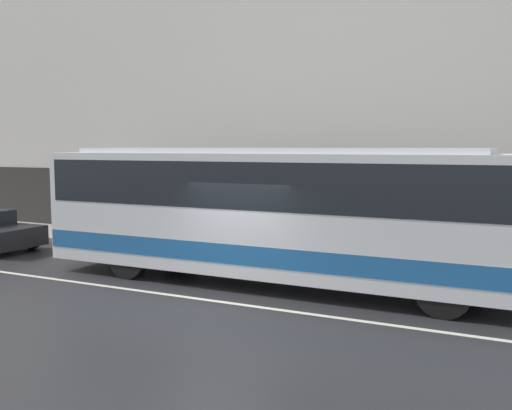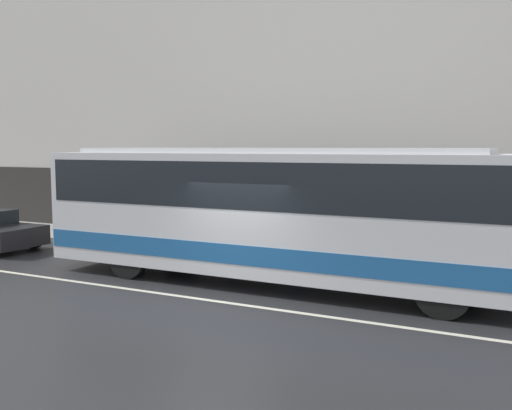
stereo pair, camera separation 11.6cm
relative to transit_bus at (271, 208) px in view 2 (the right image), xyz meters
name	(u,v)px [view 2 (the right image)]	position (x,y,z in m)	size (l,w,h in m)	color
ground_plane	(221,302)	(-0.21, -2.03, -1.85)	(60.00, 60.00, 0.00)	#262628
sidewalk	(311,256)	(-0.21, 3.33, -1.77)	(60.00, 2.73, 0.16)	gray
building_facade	(330,101)	(-0.21, 4.84, 2.88)	(60.00, 0.35, 9.81)	silver
lane_stripe	(221,302)	(-0.21, -2.03, -1.84)	(54.00, 0.14, 0.01)	beige
transit_bus	(271,208)	(0.00, 0.00, 0.00)	(11.64, 2.62, 3.28)	silver
pedestrian_waiting	(295,229)	(-0.55, 2.84, -0.93)	(0.36, 0.36, 1.63)	navy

